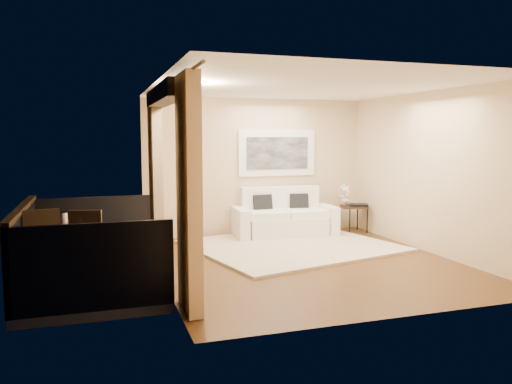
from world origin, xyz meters
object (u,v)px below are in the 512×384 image
orchid (345,195)px  balcony_chair_far (88,240)px  ice_bucket (61,220)px  side_table (354,209)px  balcony_chair_near (44,244)px  sofa (284,219)px  bistro_table (72,233)px

orchid → balcony_chair_far: size_ratio=0.46×
ice_bucket → side_table: bearing=16.8°
ice_bucket → orchid: bearing=18.3°
balcony_chair_near → ice_bucket: (0.18, 0.63, 0.20)m
sofa → ice_bucket: sofa is taller
sofa → balcony_chair_far: (-3.64, -2.12, 0.24)m
orchid → balcony_chair_far: bearing=-156.8°
sofa → balcony_chair_far: 4.21m
sofa → bistro_table: size_ratio=2.69×
orchid → balcony_chair_near: 6.01m
balcony_chair_far → side_table: bearing=-143.6°
bistro_table → ice_bucket: ice_bucket is taller
side_table → balcony_chair_near: size_ratio=0.61×
orchid → ice_bucket: bearing=-161.7°
orchid → bistro_table: bearing=-160.4°
ice_bucket → bistro_table: bearing=-30.4°
sofa → ice_bucket: (-3.98, -1.75, 0.46)m
balcony_chair_far → balcony_chair_near: (-0.52, -0.26, 0.03)m
side_table → ice_bucket: 5.73m
orchid → ice_bucket: 5.61m
sofa → balcony_chair_near: bearing=-146.8°
bistro_table → ice_bucket: size_ratio=3.77×
side_table → bistro_table: 5.62m
orchid → balcony_chair_far: 5.43m
balcony_chair_far → ice_bucket: (-0.34, 0.37, 0.23)m
side_table → balcony_chair_far: 5.52m
balcony_chair_far → orchid: bearing=-141.9°
orchid → bistro_table: (-5.19, -1.84, -0.15)m
orchid → bistro_table: orchid is taller
orchid → balcony_chair_far: (-4.99, -2.13, -0.20)m
sofa → balcony_chair_near: (-4.16, -2.38, 0.26)m
sofa → balcony_chair_near: balcony_chair_near is taller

